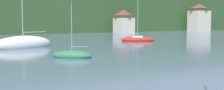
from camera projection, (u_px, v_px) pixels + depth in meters
The scene contains 6 objects.
wooded_hillside at pixel (15, 13), 105.14m from camera, with size 352.00×57.76×41.45m.
shore_building_westcentral at pixel (124, 22), 83.00m from camera, with size 5.11×5.03×6.93m.
shore_building_central at pixel (199, 18), 98.14m from camera, with size 6.77×5.29×9.66m.
sailboat_mid_0 at pixel (72, 55), 28.21m from camera, with size 4.14×3.59×5.99m.
sailboat_far_1 at pixel (138, 40), 50.44m from camera, with size 6.09×4.64×7.94m.
sailboat_far_6 at pixel (23, 44), 38.75m from camera, with size 8.78×4.48×10.01m.
Camera 1 is at (-12.15, 17.79, 3.82)m, focal length 44.41 mm.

